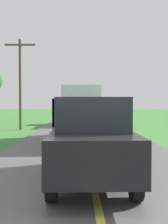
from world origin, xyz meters
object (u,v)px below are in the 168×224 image
banana_truck_near (81,112)px  banana_truck_far (84,108)px  utility_pole_roadside (20,80)px  following_car (91,139)px

banana_truck_near → banana_truck_far: 10.73m
utility_pole_roadside → banana_truck_far: bearing=45.0°
banana_truck_near → banana_truck_far: size_ratio=1.00×
banana_truck_far → following_car: 18.73m
utility_pole_roadside → following_car: (4.54, -13.96, -2.54)m
banana_truck_far → utility_pole_roadside: size_ratio=0.88×
following_car → banana_truck_far: bearing=89.3°
banana_truck_near → utility_pole_roadside: utility_pole_roadside is taller
following_car → banana_truck_near: bearing=91.0°
banana_truck_near → following_car: size_ratio=1.42×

